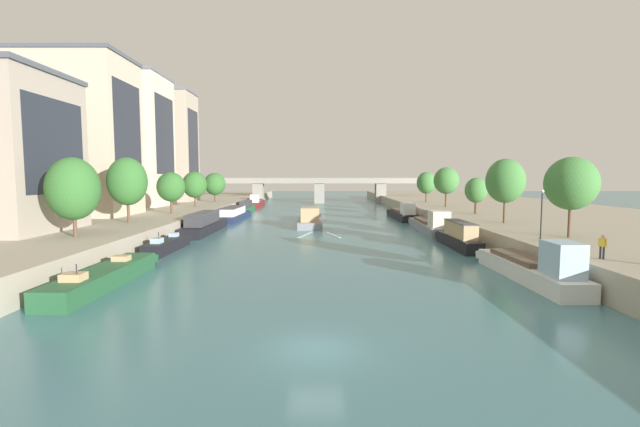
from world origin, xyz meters
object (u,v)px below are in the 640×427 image
object	(u,v)px
moored_boat_left_end	(205,224)
tree_left_nearest	(129,181)
tree_right_distant	(448,181)
moored_boat_left_gap_after	(234,214)
moored_boat_right_midway	(533,268)
moored_boat_left_downstream	(169,244)
moored_boat_right_end	(460,237)
tree_right_by_lamp	(428,183)
moored_boat_right_gap_after	(403,214)
tree_left_end_of_row	(75,189)
tree_right_far	(477,190)
tree_right_midway	(573,184)
barge_midriver	(312,218)
person_on_quay	(604,245)
moored_boat_left_second	(258,203)
bridge_far	(321,187)
tree_left_by_lamp	(172,187)
tree_left_distant	(196,185)
moored_boat_left_lone	(248,207)
tree_right_nearest	(507,181)
moored_boat_right_near	(432,225)
tree_left_midway	(216,184)
moored_boat_left_far	(106,276)
lamppost_right_bank	(543,213)

from	to	relation	value
moored_boat_left_end	tree_left_nearest	distance (m)	11.72
tree_right_distant	moored_boat_left_gap_after	bearing A→B (deg)	-177.73
moored_boat_right_midway	moored_boat_left_downstream	bearing A→B (deg)	157.28
tree_right_distant	tree_left_nearest	bearing A→B (deg)	-149.99
moored_boat_right_end	tree_right_by_lamp	distance (m)	45.57
moored_boat_left_downstream	moored_boat_right_gap_after	world-z (taller)	moored_boat_right_gap_after
tree_left_end_of_row	tree_right_far	bearing A→B (deg)	28.03
moored_boat_right_end	tree_right_midway	distance (m)	12.00
barge_midriver	moored_boat_left_gap_after	size ratio (longest dim) A/B	1.22
moored_boat_right_end	person_on_quay	size ratio (longest dim) A/B	6.75
barge_midriver	tree_left_end_of_row	distance (m)	37.17
tree_left_end_of_row	moored_boat_right_midway	bearing A→B (deg)	-12.06
moored_boat_left_second	tree_left_nearest	size ratio (longest dim) A/B	2.05
barge_midriver	bridge_far	xyz separation A→B (m)	(1.34, 53.62, 3.58)
tree_left_by_lamp	tree_left_distant	size ratio (longest dim) A/B	0.97
moored_boat_left_downstream	tree_left_by_lamp	xyz separation A→B (m)	(-6.37, 20.10, 5.40)
moored_boat_left_lone	bridge_far	xyz separation A→B (m)	(15.59, 30.02, 3.45)
tree_left_distant	tree_right_nearest	distance (m)	51.85
barge_midriver	tree_left_distant	size ratio (longest dim) A/B	3.24
tree_right_midway	moored_boat_left_lone	bearing A→B (deg)	125.15
tree_left_by_lamp	tree_left_distant	bearing A→B (deg)	91.77
tree_left_distant	moored_boat_left_gap_after	bearing A→B (deg)	-14.70
moored_boat_left_downstream	tree_right_nearest	size ratio (longest dim) A/B	1.34
moored_boat_right_near	bridge_far	bearing A→B (deg)	103.72
moored_boat_left_gap_after	tree_left_midway	world-z (taller)	tree_left_midway
moored_boat_left_lone	moored_boat_right_gap_after	size ratio (longest dim) A/B	0.77
moored_boat_right_midway	tree_right_distant	bearing A→B (deg)	81.40
tree_left_distant	bridge_far	bearing A→B (deg)	63.71
moored_boat_left_end	moored_boat_left_second	xyz separation A→B (m)	(-0.06, 49.89, -0.17)
tree_left_distant	bridge_far	distance (m)	50.35
moored_boat_left_gap_after	tree_left_end_of_row	world-z (taller)	tree_left_end_of_row
tree_left_by_lamp	tree_left_midway	xyz separation A→B (m)	(-0.38, 28.44, -0.11)
moored_boat_left_second	moored_boat_left_downstream	bearing A→B (deg)	-89.87
moored_boat_left_downstream	moored_boat_right_end	distance (m)	30.58
person_on_quay	barge_midriver	bearing A→B (deg)	116.52
tree_right_distant	person_on_quay	size ratio (longest dim) A/B	4.34
tree_left_midway	moored_boat_left_far	bearing A→B (deg)	-83.42
tree_left_end_of_row	tree_left_nearest	world-z (taller)	tree_left_nearest
tree_right_far	moored_boat_right_end	bearing A→B (deg)	-114.58
tree_left_by_lamp	tree_right_by_lamp	xyz separation A→B (m)	(44.20, 26.40, 0.18)
moored_boat_left_gap_after	moored_boat_right_midway	world-z (taller)	moored_boat_right_midway
moored_boat_left_gap_after	tree_right_midway	distance (m)	53.44
moored_boat_left_lone	tree_right_nearest	bearing A→B (deg)	-48.49
person_on_quay	lamppost_right_bank	bearing A→B (deg)	90.39
moored_boat_right_midway	bridge_far	distance (m)	93.35
moored_boat_left_end	bridge_far	world-z (taller)	bridge_far
tree_left_midway	tree_right_distant	distance (m)	47.42
moored_boat_left_end	tree_left_end_of_row	distance (m)	21.27
moored_boat_left_downstream	moored_boat_left_second	size ratio (longest dim) A/B	0.64
barge_midriver	tree_left_nearest	world-z (taller)	tree_left_nearest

